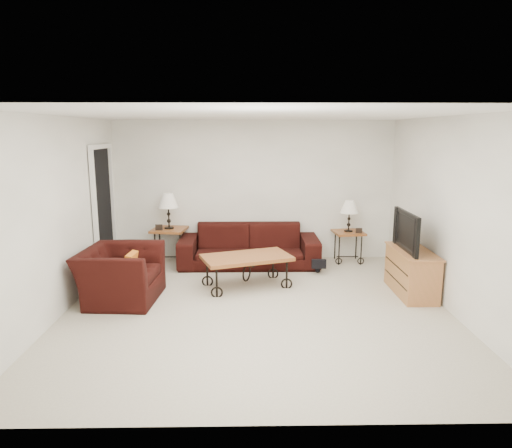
{
  "coord_description": "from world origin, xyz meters",
  "views": [
    {
      "loc": [
        -0.11,
        -5.79,
        2.31
      ],
      "look_at": [
        0.0,
        0.7,
        1.0
      ],
      "focal_mm": 32.39,
      "sensor_mm": 36.0,
      "label": 1
    }
  ],
  "objects": [
    {
      "name": "side_table_left",
      "position": [
        -1.51,
        2.2,
        0.31
      ],
      "size": [
        0.64,
        0.64,
        0.62
      ],
      "primitive_type": "cube",
      "rotation": [
        0.0,
        0.0,
        -0.13
      ],
      "color": "brown",
      "rests_on": "ground"
    },
    {
      "name": "armchair",
      "position": [
        -1.88,
        0.34,
        0.37
      ],
      "size": [
        1.06,
        1.19,
        0.73
      ],
      "primitive_type": "imported",
      "rotation": [
        0.0,
        0.0,
        1.5
      ],
      "color": "black",
      "rests_on": "ground"
    },
    {
      "name": "throw_pillow",
      "position": [
        -1.72,
        0.29,
        0.52
      ],
      "size": [
        0.11,
        0.34,
        0.33
      ],
      "primitive_type": "cube",
      "rotation": [
        0.0,
        0.0,
        1.5
      ],
      "color": "orange",
      "rests_on": "armchair"
    },
    {
      "name": "wall_back",
      "position": [
        0.0,
        2.5,
        1.25
      ],
      "size": [
        5.0,
        0.02,
        2.5
      ],
      "primitive_type": "cube",
      "color": "white",
      "rests_on": "ground"
    },
    {
      "name": "television",
      "position": [
        2.21,
        0.53,
        0.92
      ],
      "size": [
        0.13,
        0.96,
        0.56
      ],
      "primitive_type": "imported",
      "rotation": [
        0.0,
        0.0,
        -1.57
      ],
      "color": "black",
      "rests_on": "tv_stand"
    },
    {
      "name": "wall_left",
      "position": [
        -2.5,
        0.0,
        1.25
      ],
      "size": [
        0.02,
        5.0,
        2.5
      ],
      "primitive_type": "cube",
      "color": "white",
      "rests_on": "ground"
    },
    {
      "name": "photo_frame_right",
      "position": [
        1.82,
        2.05,
        0.6
      ],
      "size": [
        0.11,
        0.03,
        0.09
      ],
      "primitive_type": "cube",
      "rotation": [
        0.0,
        0.0,
        -0.1
      ],
      "color": "black",
      "rests_on": "side_table_right"
    },
    {
      "name": "lamp_right",
      "position": [
        1.67,
        2.2,
        0.84
      ],
      "size": [
        0.35,
        0.35,
        0.56
      ],
      "primitive_type": null,
      "rotation": [
        0.0,
        0.0,
        0.11
      ],
      "color": "black",
      "rests_on": "side_table_right"
    },
    {
      "name": "side_table_right",
      "position": [
        1.67,
        2.2,
        0.28
      ],
      "size": [
        0.56,
        0.56,
        0.56
      ],
      "primitive_type": "cube",
      "rotation": [
        0.0,
        0.0,
        0.11
      ],
      "color": "brown",
      "rests_on": "ground"
    },
    {
      "name": "photo_frame_left",
      "position": [
        -1.66,
        2.05,
        0.68
      ],
      "size": [
        0.13,
        0.02,
        0.1
      ],
      "primitive_type": "cube",
      "rotation": [
        0.0,
        0.0,
        0.04
      ],
      "color": "black",
      "rests_on": "side_table_left"
    },
    {
      "name": "doorway",
      "position": [
        -2.47,
        1.65,
        1.02
      ],
      "size": [
        0.08,
        0.94,
        2.04
      ],
      "primitive_type": "cube",
      "color": "black",
      "rests_on": "ground"
    },
    {
      "name": "ground",
      "position": [
        0.0,
        0.0,
        0.0
      ],
      "size": [
        5.0,
        5.0,
        0.0
      ],
      "primitive_type": "plane",
      "color": "beige",
      "rests_on": "ground"
    },
    {
      "name": "ceiling",
      "position": [
        0.0,
        0.0,
        2.5
      ],
      "size": [
        5.0,
        5.0,
        0.0
      ],
      "primitive_type": "plane",
      "color": "white",
      "rests_on": "wall_back"
    },
    {
      "name": "wall_right",
      "position": [
        2.5,
        0.0,
        1.25
      ],
      "size": [
        0.02,
        5.0,
        2.5
      ],
      "primitive_type": "cube",
      "color": "white",
      "rests_on": "ground"
    },
    {
      "name": "lamp_left",
      "position": [
        -1.51,
        2.2,
        0.93
      ],
      "size": [
        0.4,
        0.4,
        0.62
      ],
      "primitive_type": null,
      "rotation": [
        0.0,
        0.0,
        -0.13
      ],
      "color": "black",
      "rests_on": "side_table_left"
    },
    {
      "name": "wall_front",
      "position": [
        0.0,
        -2.5,
        1.25
      ],
      "size": [
        5.0,
        0.02,
        2.5
      ],
      "primitive_type": "cube",
      "color": "white",
      "rests_on": "ground"
    },
    {
      "name": "tv_stand",
      "position": [
        2.23,
        0.53,
        0.32
      ],
      "size": [
        0.45,
        1.08,
        0.65
      ],
      "primitive_type": "cube",
      "color": "#C07047",
      "rests_on": "ground"
    },
    {
      "name": "coffee_table",
      "position": [
        -0.14,
        0.86,
        0.24
      ],
      "size": [
        1.45,
        1.08,
        0.48
      ],
      "primitive_type": "cube",
      "rotation": [
        0.0,
        0.0,
        0.34
      ],
      "color": "brown",
      "rests_on": "ground"
    },
    {
      "name": "backpack",
      "position": [
        1.04,
        1.54,
        0.23
      ],
      "size": [
        0.39,
        0.32,
        0.46
      ],
      "primitive_type": "ellipsoid",
      "rotation": [
        0.0,
        0.0,
        -0.12
      ],
      "color": "black",
      "rests_on": "ground"
    },
    {
      "name": "sofa",
      "position": [
        -0.1,
        2.02,
        0.35
      ],
      "size": [
        2.41,
        0.94,
        0.7
      ],
      "primitive_type": "imported",
      "color": "black",
      "rests_on": "ground"
    }
  ]
}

